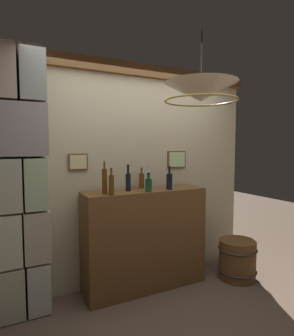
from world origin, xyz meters
name	(u,v)px	position (x,y,z in m)	size (l,w,h in m)	color
ground_plane	(186,327)	(0.00, 0.00, 0.00)	(12.00, 12.00, 0.00)	brown
panelled_rear_partition	(135,167)	(0.00, 1.10, 1.37)	(3.15, 0.15, 2.58)	beige
stone_pillar	(21,183)	(-1.27, 0.93, 1.27)	(0.47, 0.39, 2.51)	#AEAB93
bar_shelf_unit	(145,239)	(0.00, 0.82, 0.57)	(1.40, 0.40, 1.13)	brown
liquor_bottle_tequila	(111,184)	(-0.45, 0.67, 1.24)	(0.05, 0.05, 0.27)	#5A3712
liquor_bottle_bourbon	(149,185)	(-0.03, 0.68, 1.21)	(0.07, 0.07, 0.21)	#174B25
liquor_bottle_scotch	(142,180)	(0.03, 0.96, 1.22)	(0.06, 0.06, 0.24)	brown
liquor_bottle_amaro	(169,181)	(0.26, 0.72, 1.23)	(0.07, 0.07, 0.27)	black
liquor_bottle_vermouth	(128,181)	(-0.20, 0.82, 1.24)	(0.06, 0.06, 0.29)	black
liquor_bottle_sherry	(148,180)	(0.05, 0.86, 1.23)	(0.06, 0.06, 0.26)	#ABCCD0
liquor_bottle_port	(105,181)	(-0.49, 0.76, 1.27)	(0.05, 0.05, 0.34)	brown
glass_tumbler_rocks	(171,184)	(0.36, 0.84, 1.17)	(0.07, 0.07, 0.09)	silver
pendant_lamp	(201,93)	(0.14, 0.02, 2.08)	(0.64, 0.64, 0.61)	#EFE5C6
wooden_barrel	(237,259)	(1.10, 0.50, 0.24)	(0.47, 0.47, 0.47)	brown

